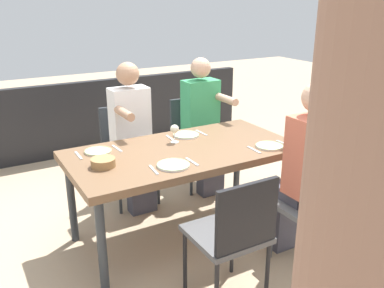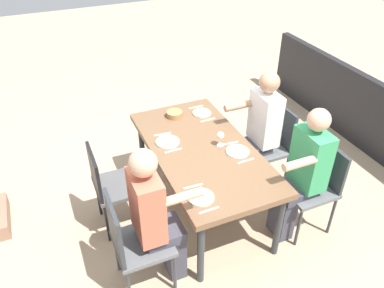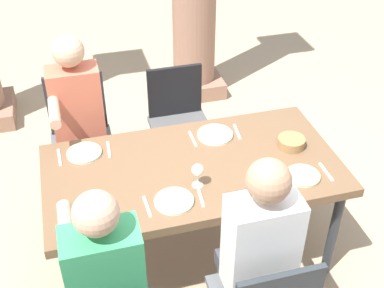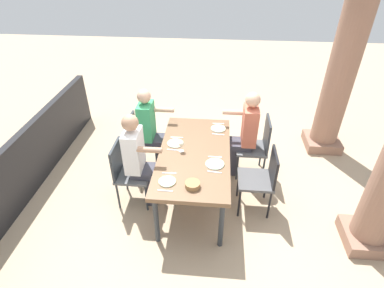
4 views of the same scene
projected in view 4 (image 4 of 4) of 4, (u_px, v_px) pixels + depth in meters
ground_plane at (194, 196)px, 4.35m from camera, size 16.00×16.00×0.00m
dining_table at (194, 157)px, 3.96m from camera, size 1.76×0.91×0.76m
chair_west_north at (257, 144)px, 4.49m from camera, size 0.44×0.44×0.94m
chair_west_south at (140, 138)px, 4.62m from camera, size 0.44×0.44×0.89m
chair_mid_north at (262, 177)px, 3.88m from camera, size 0.44×0.44×0.90m
chair_mid_south at (127, 170)px, 4.02m from camera, size 0.44×0.44×0.90m
diner_woman_green at (151, 129)px, 4.51m from camera, size 0.35×0.49×1.33m
diner_man_white at (139, 159)px, 3.89m from camera, size 0.35×0.49×1.34m
diner_guest_third at (245, 132)px, 4.40m from camera, size 0.35×0.49×1.34m
stone_column_near at (344, 62)px, 4.55m from camera, size 0.56×0.56×3.06m
patio_railing at (28, 162)px, 4.27m from camera, size 4.16×0.10×0.90m
plate_0 at (218, 128)px, 4.40m from camera, size 0.22×0.22×0.02m
fork_0 at (218, 123)px, 4.53m from camera, size 0.02×0.17×0.01m
spoon_0 at (218, 134)px, 4.28m from camera, size 0.02×0.17×0.01m
plate_1 at (175, 143)px, 4.09m from camera, size 0.22×0.22×0.02m
wine_glass_1 at (181, 144)px, 3.89m from camera, size 0.07×0.07×0.15m
fork_1 at (177, 137)px, 4.21m from camera, size 0.02×0.17×0.01m
spoon_1 at (174, 150)px, 3.97m from camera, size 0.03×0.17×0.01m
plate_2 at (215, 164)px, 3.72m from camera, size 0.23×0.23×0.02m
fork_2 at (215, 157)px, 3.84m from camera, size 0.02×0.17×0.01m
spoon_2 at (214, 172)px, 3.60m from camera, size 0.03×0.17×0.01m
plate_3 at (167, 181)px, 3.45m from camera, size 0.20×0.20×0.02m
fork_3 at (169, 173)px, 3.58m from camera, size 0.03×0.17×0.01m
spoon_3 at (165, 191)px, 3.33m from camera, size 0.02×0.17×0.01m
bread_basket at (192, 185)px, 3.37m from camera, size 0.17×0.17×0.06m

